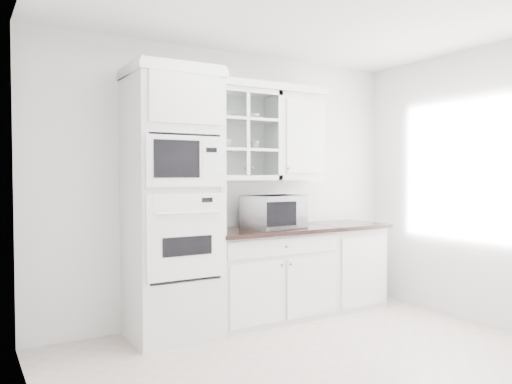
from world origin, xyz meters
TOP-DOWN VIEW (x-y plane):
  - ground at (0.00, 0.00)m, footprint 4.00×3.50m
  - room_shell at (0.00, 0.43)m, footprint 4.00×3.50m
  - oven_column at (-0.75, 1.42)m, footprint 0.76×0.68m
  - base_cabinet_run at (0.28, 1.45)m, footprint 1.32×0.67m
  - extra_base_cabinet at (1.28, 1.45)m, footprint 0.72×0.67m
  - upper_cabinet_glass at (0.03, 1.58)m, footprint 0.80×0.33m
  - upper_cabinet_solid at (0.71, 1.58)m, footprint 0.55×0.33m
  - crown_molding at (-0.07, 1.56)m, footprint 2.14×0.38m
  - countertop_microwave at (0.31, 1.41)m, footprint 0.65×0.57m
  - bowl_a at (-0.12, 1.60)m, footprint 0.29×0.29m
  - bowl_b at (0.16, 1.57)m, footprint 0.19×0.19m
  - cup_a at (-0.12, 1.59)m, footprint 0.14×0.14m
  - cup_b at (0.20, 1.57)m, footprint 0.12×0.12m

SIDE VIEW (x-z plane):
  - ground at x=0.00m, z-range 0.00..0.01m
  - base_cabinet_run at x=0.28m, z-range 0.00..0.92m
  - extra_base_cabinet at x=1.28m, z-range 0.00..0.92m
  - countertop_microwave at x=0.31m, z-range 0.92..1.25m
  - oven_column at x=-0.75m, z-range 0.00..2.40m
  - cup_b at x=0.20m, z-range 1.71..1.80m
  - cup_a at x=-0.12m, z-range 1.71..1.80m
  - room_shell at x=0.00m, z-range 0.43..3.13m
  - upper_cabinet_glass at x=0.03m, z-range 1.40..2.30m
  - upper_cabinet_solid at x=0.71m, z-range 1.40..2.30m
  - bowl_b at x=0.16m, z-range 2.01..2.06m
  - bowl_a at x=-0.12m, z-range 2.01..2.07m
  - crown_molding at x=-0.07m, z-range 2.30..2.37m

